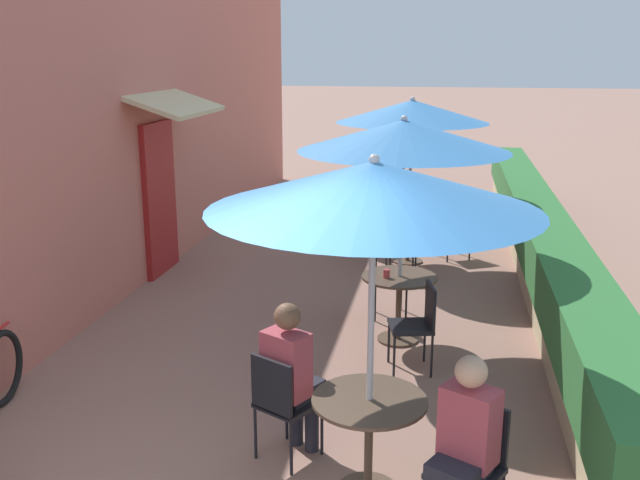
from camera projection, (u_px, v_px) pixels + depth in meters
cafe_facade_wall at (161, 119)px, 10.12m from camera, size 0.98×13.85×4.20m
planter_hedge at (537, 241)px, 9.64m from camera, size 0.60×12.85×1.01m
patio_table_near at (369, 424)px, 4.91m from camera, size 0.80×0.80×0.73m
patio_umbrella_near at (374, 186)px, 4.48m from camera, size 2.15×2.15×2.41m
cafe_chair_near_left at (282, 399)px, 5.31m from camera, size 0.54×0.54×0.87m
seated_patron_near_left at (291, 373)px, 5.35m from camera, size 0.47×0.50×1.25m
cafe_chair_near_right at (471, 459)px, 4.53m from camera, size 0.54×0.54×0.87m
seated_patron_near_right at (464, 442)px, 4.40m from camera, size 0.47×0.50×1.25m
patio_table_mid at (399, 293)px, 7.56m from camera, size 0.80×0.80×0.73m
patio_umbrella_mid at (404, 136)px, 7.14m from camera, size 2.15×2.15×2.41m
cafe_chair_mid_left at (383, 274)px, 8.28m from camera, size 0.48×0.48×0.87m
cafe_chair_mid_right at (419, 320)px, 6.86m from camera, size 0.48×0.48×0.87m
coffee_cup_mid at (387, 274)px, 7.44m from camera, size 0.07×0.07×0.09m
patio_table_far at (408, 227)px, 10.41m from camera, size 0.80×0.80×0.73m
patio_umbrella_far at (412, 111)px, 9.98m from camera, size 2.15×2.15×2.41m
cafe_chair_far_left at (366, 221)px, 10.86m from camera, size 0.55×0.55×0.87m
cafe_chair_far_right at (407, 241)px, 9.71m from camera, size 0.42×0.42×0.87m
cafe_chair_far_back at (452, 223)px, 10.69m from camera, size 0.54×0.54×0.87m
coffee_cup_far at (402, 211)px, 10.37m from camera, size 0.07×0.07×0.09m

